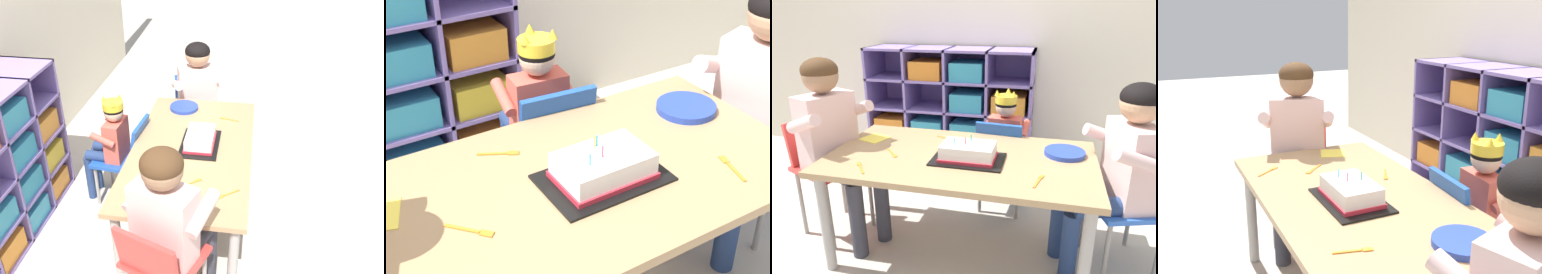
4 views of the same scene
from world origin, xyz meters
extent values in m
plane|color=#BCB2A3|center=(0.00, 0.00, 0.00)|extent=(16.00, 16.00, 0.00)
cube|color=#7F6BB2|center=(-0.05, 1.18, 0.50)|extent=(0.02, 0.40, 1.01)
cube|color=#7F6BB2|center=(0.29, 1.18, 0.50)|extent=(0.02, 0.40, 1.01)
cube|color=#7F6BB2|center=(-0.39, 1.18, 0.01)|extent=(1.38, 0.40, 0.02)
cube|color=teal|center=(-0.22, 1.16, 0.09)|extent=(0.26, 0.32, 0.15)
cube|color=orange|center=(0.12, 1.16, 0.09)|extent=(0.26, 0.32, 0.15)
cube|color=teal|center=(-0.22, 1.16, 0.34)|extent=(0.26, 0.32, 0.15)
cube|color=yellow|center=(0.12, 1.16, 0.34)|extent=(0.26, 0.32, 0.15)
cube|color=teal|center=(-0.22, 1.16, 0.59)|extent=(0.26, 0.32, 0.15)
cube|color=orange|center=(0.12, 1.16, 0.59)|extent=(0.26, 0.32, 0.15)
cube|color=#A37F56|center=(0.00, 0.00, 0.57)|extent=(1.38, 0.75, 0.03)
cylinder|color=#9E9993|center=(-0.63, -0.32, 0.27)|extent=(0.05, 0.05, 0.55)
cylinder|color=#9E9993|center=(0.63, -0.32, 0.27)|extent=(0.05, 0.05, 0.55)
cylinder|color=#9E9993|center=(-0.63, 0.32, 0.27)|extent=(0.05, 0.05, 0.55)
cylinder|color=#9E9993|center=(0.63, 0.32, 0.27)|extent=(0.05, 0.05, 0.55)
cube|color=#1E4CA8|center=(0.16, 0.54, 0.34)|extent=(0.34, 0.36, 0.03)
cube|color=#1E4CA8|center=(0.14, 0.39, 0.50)|extent=(0.29, 0.09, 0.30)
cylinder|color=gray|center=(0.30, 0.67, 0.16)|extent=(0.02, 0.02, 0.33)
cylinder|color=gray|center=(0.05, 0.69, 0.16)|extent=(0.02, 0.02, 0.33)
cylinder|color=gray|center=(0.27, 0.40, 0.16)|extent=(0.02, 0.02, 0.33)
cylinder|color=gray|center=(0.02, 0.42, 0.16)|extent=(0.02, 0.02, 0.33)
cube|color=#D15647|center=(0.16, 0.55, 0.49)|extent=(0.22, 0.13, 0.29)
sphere|color=#DBB293|center=(0.16, 0.55, 0.71)|extent=(0.13, 0.13, 0.13)
ellipsoid|color=black|center=(0.16, 0.55, 0.73)|extent=(0.14, 0.14, 0.10)
cylinder|color=yellow|center=(0.16, 0.55, 0.76)|extent=(0.14, 0.14, 0.05)
cone|color=yellow|center=(0.16, 0.61, 0.80)|extent=(0.04, 0.04, 0.04)
cone|color=yellow|center=(0.21, 0.52, 0.80)|extent=(0.04, 0.04, 0.04)
cone|color=yellow|center=(0.10, 0.53, 0.80)|extent=(0.04, 0.04, 0.04)
cylinder|color=navy|center=(0.23, 0.65, 0.38)|extent=(0.09, 0.22, 0.07)
cylinder|color=navy|center=(0.11, 0.66, 0.38)|extent=(0.09, 0.22, 0.07)
cylinder|color=navy|center=(0.24, 0.76, 0.17)|extent=(0.06, 0.06, 0.35)
cylinder|color=navy|center=(0.12, 0.77, 0.17)|extent=(0.06, 0.06, 0.35)
cylinder|color=#D15647|center=(0.29, 0.58, 0.56)|extent=(0.06, 0.18, 0.10)
cylinder|color=#D15647|center=(0.04, 0.61, 0.56)|extent=(0.06, 0.18, 0.10)
cube|color=red|center=(-0.78, 0.01, 0.44)|extent=(0.43, 0.45, 0.03)
cube|color=red|center=(-0.93, 0.07, 0.57)|extent=(0.17, 0.32, 0.25)
cylinder|color=gray|center=(-0.60, 0.10, 0.21)|extent=(0.02, 0.02, 0.42)
cube|color=beige|center=(-0.78, 0.01, 0.65)|extent=(0.26, 0.34, 0.42)
sphere|color=#997051|center=(-0.78, 0.01, 0.96)|extent=(0.19, 0.19, 0.19)
ellipsoid|color=#472D19|center=(-0.78, 0.01, 0.99)|extent=(0.19, 0.19, 0.14)
cylinder|color=#33333D|center=(-0.67, -0.13, 0.47)|extent=(0.32, 0.20, 0.10)
cylinder|color=#33333D|center=(-0.61, 0.04, 0.47)|extent=(0.32, 0.20, 0.10)
cylinder|color=#33333D|center=(-0.53, -0.18, 0.22)|extent=(0.08, 0.08, 0.44)
cylinder|color=#33333D|center=(-0.47, -0.01, 0.22)|extent=(0.08, 0.08, 0.44)
cylinder|color=beige|center=(-0.79, -0.17, 0.75)|extent=(0.25, 0.15, 0.14)
cylinder|color=beige|center=(-0.66, 0.15, 0.75)|extent=(0.25, 0.15, 0.14)
cube|color=blue|center=(0.84, 0.09, 0.36)|extent=(0.42, 0.43, 0.03)
cube|color=blue|center=(0.98, 0.13, 0.52)|extent=(0.16, 0.33, 0.29)
cylinder|color=gray|center=(0.67, 0.18, 0.18)|extent=(0.02, 0.02, 0.35)
cylinder|color=gray|center=(0.75, -0.09, 0.18)|extent=(0.02, 0.02, 0.35)
cylinder|color=gray|center=(0.92, 0.27, 0.18)|extent=(0.02, 0.02, 0.35)
cylinder|color=gray|center=(1.01, -0.01, 0.18)|extent=(0.02, 0.02, 0.35)
cube|color=beige|center=(0.84, 0.09, 0.58)|extent=(0.24, 0.33, 0.42)
sphere|color=tan|center=(0.84, 0.09, 0.89)|extent=(0.19, 0.19, 0.19)
ellipsoid|color=black|center=(0.84, 0.09, 0.92)|extent=(0.19, 0.19, 0.14)
cylinder|color=navy|center=(0.67, 0.13, 0.40)|extent=(0.32, 0.19, 0.10)
cylinder|color=navy|center=(0.72, -0.04, 0.40)|extent=(0.32, 0.19, 0.10)
cylinder|color=navy|center=(0.52, 0.08, 0.19)|extent=(0.08, 0.08, 0.37)
cylinder|color=navy|center=(0.58, -0.09, 0.19)|extent=(0.08, 0.08, 0.37)
cylinder|color=beige|center=(0.73, 0.23, 0.67)|extent=(0.26, 0.14, 0.14)
cylinder|color=beige|center=(0.83, -0.09, 0.67)|extent=(0.26, 0.14, 0.14)
cube|color=black|center=(0.05, -0.04, 0.58)|extent=(0.36, 0.24, 0.01)
cube|color=white|center=(0.05, -0.04, 0.63)|extent=(0.26, 0.17, 0.08)
cube|color=red|center=(0.05, -0.04, 0.60)|extent=(0.27, 0.18, 0.02)
cylinder|color=#4CB2E5|center=(0.06, 0.00, 0.69)|extent=(0.01, 0.01, 0.04)
cylinder|color=#EFCC4C|center=(0.05, 0.00, 0.69)|extent=(0.01, 0.01, 0.04)
cylinder|color=#4CB2E5|center=(-0.01, -0.07, 0.69)|extent=(0.01, 0.01, 0.04)
cylinder|color=#E54C66|center=(0.04, -0.06, 0.69)|extent=(0.01, 0.01, 0.04)
cylinder|color=#233DA3|center=(0.52, 0.14, 0.59)|extent=(0.21, 0.21, 0.02)
cube|color=#F4DB4C|center=(-0.56, 0.13, 0.58)|extent=(0.17, 0.17, 0.00)
cube|color=orange|center=(-0.38, -0.04, 0.58)|extent=(0.07, 0.08, 0.00)
cube|color=orange|center=(-0.33, -0.09, 0.58)|extent=(0.04, 0.04, 0.00)
cube|color=orange|center=(-0.17, 0.24, 0.58)|extent=(0.09, 0.05, 0.00)
cube|color=orange|center=(-0.11, 0.21, 0.58)|extent=(0.04, 0.03, 0.00)
cube|color=orange|center=(0.40, -0.22, 0.58)|extent=(0.03, 0.10, 0.00)
cube|color=orange|center=(0.42, -0.16, 0.58)|extent=(0.03, 0.04, 0.00)
cube|color=orange|center=(-0.42, -0.28, 0.58)|extent=(0.07, 0.09, 0.00)
cube|color=orange|center=(-0.46, -0.22, 0.58)|extent=(0.04, 0.04, 0.00)
camera|label=1|loc=(-2.21, -0.34, 2.01)|focal=39.22mm
camera|label=2|loc=(-0.69, -1.11, 1.52)|focal=51.73mm
camera|label=3|loc=(0.42, -1.64, 1.29)|focal=33.10mm
camera|label=4|loc=(1.53, -0.74, 1.32)|focal=40.79mm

